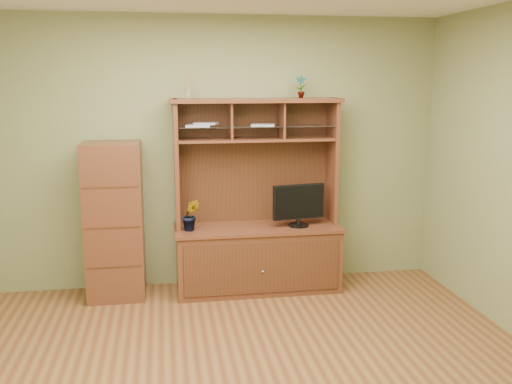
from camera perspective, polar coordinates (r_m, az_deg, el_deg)
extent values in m
cube|color=#5B341A|center=(4.27, -0.69, -18.04)|extent=(4.50, 4.00, 0.02)
cube|color=olive|center=(5.77, -3.73, 3.92)|extent=(4.50, 0.02, 2.70)
cube|color=olive|center=(1.91, 8.49, -11.23)|extent=(4.50, 0.02, 2.70)
cube|color=#4C2715|center=(5.75, 0.17, -6.73)|extent=(1.60, 0.55, 0.62)
cube|color=#36180E|center=(5.48, 0.66, -7.62)|extent=(1.50, 0.01, 0.50)
sphere|color=silver|center=(5.48, 0.68, -7.97)|extent=(0.02, 0.02, 0.02)
cube|color=#4C2715|center=(5.66, 0.17, -3.59)|extent=(1.64, 0.59, 0.03)
cube|color=#4C2715|center=(5.55, -7.97, 2.77)|extent=(0.04, 0.35, 1.25)
cube|color=#4C2715|center=(5.80, 7.64, 3.13)|extent=(0.04, 0.35, 1.25)
cube|color=#36180E|center=(5.79, -0.26, 3.21)|extent=(1.52, 0.02, 1.25)
cube|color=#4C2715|center=(5.57, 0.01, 9.15)|extent=(1.66, 0.40, 0.04)
cube|color=#4C2715|center=(5.60, 0.01, 5.26)|extent=(1.52, 0.32, 0.02)
cube|color=#4C2715|center=(5.55, -2.60, 7.13)|extent=(0.02, 0.31, 0.35)
cube|color=#4C2715|center=(5.63, 2.57, 7.19)|extent=(0.02, 0.31, 0.35)
cube|color=silver|center=(5.58, 0.02, 6.58)|extent=(1.50, 0.27, 0.01)
cylinder|color=black|center=(5.67, 4.27, -3.32)|extent=(0.20, 0.20, 0.02)
cylinder|color=black|center=(5.66, 4.28, -2.90)|extent=(0.04, 0.04, 0.06)
cube|color=black|center=(5.62, 4.31, -0.99)|extent=(0.53, 0.12, 0.34)
imported|color=#22511B|center=(5.49, -6.54, -2.30)|extent=(0.17, 0.14, 0.31)
imported|color=#2E6C26|center=(5.66, 4.49, 10.47)|extent=(0.13, 0.11, 0.22)
cylinder|color=silver|center=(5.50, -6.89, 9.73)|extent=(0.05, 0.05, 0.09)
cylinder|color=#946F4A|center=(5.50, -6.92, 11.05)|extent=(0.03, 0.03, 0.16)
cube|color=#B2B2B7|center=(5.52, -5.74, 6.63)|extent=(0.26, 0.22, 0.02)
cube|color=#B2B2B7|center=(5.53, -5.01, 6.85)|extent=(0.26, 0.23, 0.02)
cube|color=#B2B2B7|center=(5.60, 0.73, 6.73)|extent=(0.26, 0.23, 0.02)
cube|color=#4C2715|center=(5.61, -13.97, -2.83)|extent=(0.54, 0.48, 1.50)
cube|color=#36180E|center=(5.48, -13.98, -7.26)|extent=(0.50, 0.01, 0.02)
cube|color=#36180E|center=(5.37, -14.17, -3.45)|extent=(0.50, 0.01, 0.01)
cube|color=#36180E|center=(5.29, -14.36, 0.49)|extent=(0.50, 0.01, 0.02)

